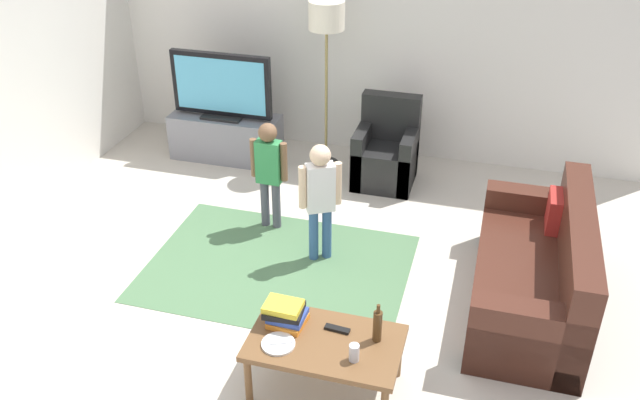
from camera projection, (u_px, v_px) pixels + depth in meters
The scene contains 16 objects.
ground at pixel (299, 308), 5.31m from camera, with size 7.80×7.80×0.00m, color beige.
wall_back at pixel (382, 32), 7.12m from camera, with size 6.00×0.12×2.70m, color silver.
area_rug at pixel (278, 267), 5.78m from camera, with size 2.20×1.60×0.01m, color #4C724C.
tv_stand at pixel (226, 138), 7.46m from camera, with size 1.20×0.44×0.50m.
tv at pixel (221, 87), 7.14m from camera, with size 1.10×0.28×0.71m.
couch at pixel (540, 276), 5.19m from camera, with size 0.80×1.80×0.86m.
armchair at pixel (386, 155), 6.98m from camera, with size 0.60×0.60×0.90m.
floor_lamp at pixel (327, 25), 6.67m from camera, with size 0.36×0.36×1.78m.
child_near_tv at pixel (269, 166), 6.04m from camera, with size 0.35×0.17×1.04m.
child_center at pixel (320, 192), 5.58m from camera, with size 0.33×0.23×1.08m.
coffee_table at pixel (325, 346), 4.40m from camera, with size 1.00×0.60×0.42m.
book_stack at pixel (286, 313), 4.49m from camera, with size 0.29×0.24×0.16m.
bottle at pixel (377, 326), 4.33m from camera, with size 0.06×0.06×0.29m.
tv_remote at pixel (337, 329), 4.46m from camera, with size 0.17×0.05×0.02m, color black.
soda_can at pixel (354, 353), 4.20m from camera, with size 0.07×0.07×0.12m, color silver.
plate at pixel (278, 344), 4.34m from camera, with size 0.22×0.22×0.02m.
Camera 1 is at (1.29, -3.95, 3.42)m, focal length 37.93 mm.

